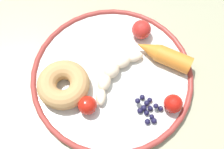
# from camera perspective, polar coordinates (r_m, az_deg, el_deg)

# --- Properties ---
(ground_plane) EXTENTS (6.00, 6.00, 0.00)m
(ground_plane) POSITION_cam_1_polar(r_m,az_deg,el_deg) (1.31, 0.86, -13.50)
(ground_plane) COLOR #3F403D
(dining_table) EXTENTS (1.02, 0.88, 0.75)m
(dining_table) POSITION_cam_1_polar(r_m,az_deg,el_deg) (0.69, 1.59, -1.71)
(dining_table) COLOR #9A9C7C
(dining_table) RESTS_ON ground_plane
(plate) EXTENTS (0.34, 0.34, 0.02)m
(plate) POSITION_cam_1_polar(r_m,az_deg,el_deg) (0.58, -0.00, -0.12)
(plate) COLOR silver
(plate) RESTS_ON dining_table
(banana) EXTENTS (0.08, 0.14, 0.03)m
(banana) POSITION_cam_1_polar(r_m,az_deg,el_deg) (0.57, 0.43, 0.36)
(banana) COLOR beige
(banana) RESTS_ON plate
(carrot_orange) EXTENTS (0.12, 0.09, 0.04)m
(carrot_orange) POSITION_cam_1_polar(r_m,az_deg,el_deg) (0.59, 10.43, 3.93)
(carrot_orange) COLOR orange
(carrot_orange) RESTS_ON plate
(donut) EXTENTS (0.14, 0.14, 0.04)m
(donut) POSITION_cam_1_polar(r_m,az_deg,el_deg) (0.56, -9.89, -2.02)
(donut) COLOR tan
(donut) RESTS_ON plate
(blueberry_pile) EXTENTS (0.06, 0.05, 0.02)m
(blueberry_pile) POSITION_cam_1_polar(r_m,az_deg,el_deg) (0.55, 7.34, -6.99)
(blueberry_pile) COLOR #191638
(blueberry_pile) RESTS_ON plate
(tomato_near) EXTENTS (0.04, 0.04, 0.04)m
(tomato_near) POSITION_cam_1_polar(r_m,az_deg,el_deg) (0.54, -5.04, -6.28)
(tomato_near) COLOR red
(tomato_near) RESTS_ON plate
(tomato_mid) EXTENTS (0.04, 0.04, 0.04)m
(tomato_mid) POSITION_cam_1_polar(r_m,az_deg,el_deg) (0.55, 12.35, -5.84)
(tomato_mid) COLOR red
(tomato_mid) RESTS_ON plate
(tomato_far) EXTENTS (0.04, 0.04, 0.04)m
(tomato_far) POSITION_cam_1_polar(r_m,az_deg,el_deg) (0.62, 6.02, 9.08)
(tomato_far) COLOR red
(tomato_far) RESTS_ON plate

